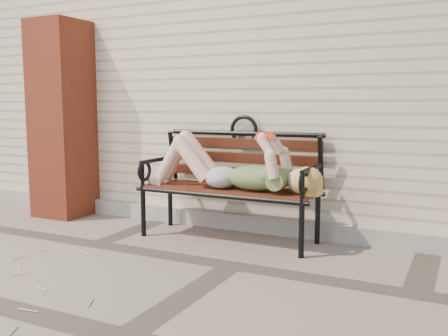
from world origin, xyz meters
The scene contains 6 objects.
ground centered at (0.00, 0.00, 0.00)m, with size 80.00×80.00×0.00m, color #76655B.
house_wall centered at (0.00, 3.00, 1.50)m, with size 8.00×4.00×3.00m, color beige.
foundation_strip centered at (0.00, 0.97, 0.07)m, with size 8.00×0.10×0.15m, color gray.
brick_pillar centered at (-2.30, 0.75, 1.00)m, with size 0.50×0.50×2.00m, color #A63D25.
garden_bench centered at (-0.33, 0.72, 0.60)m, with size 1.64×0.65×1.06m.
reading_woman centered at (-0.32, 0.59, 0.63)m, with size 1.55×0.35×0.49m.
Camera 1 is at (1.49, -3.14, 1.15)m, focal length 40.00 mm.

